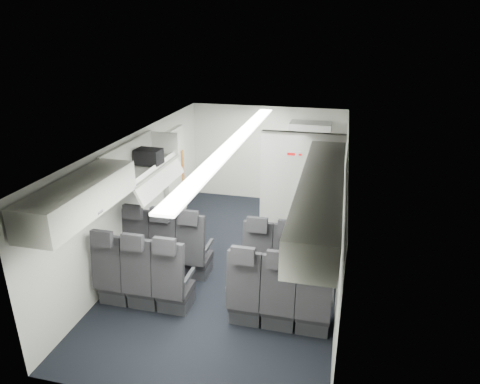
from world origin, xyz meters
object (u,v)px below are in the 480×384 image
at_px(seat_row_front, 226,258).
at_px(seat_row_mid, 209,290).
at_px(flight_attendant, 273,192).
at_px(boarding_door, 175,174).
at_px(carry_on_bag, 149,157).
at_px(galley_unit, 308,166).

xyz_separation_m(seat_row_front, seat_row_mid, (0.00, -0.90, 0.00)).
bearing_deg(seat_row_mid, flight_attendant, 82.17).
height_order(seat_row_mid, boarding_door, boarding_door).
bearing_deg(carry_on_bag, seat_row_mid, -41.23).
xyz_separation_m(seat_row_mid, galley_unit, (0.95, 4.15, 0.55)).
distance_m(seat_row_mid, boarding_door, 3.45).
distance_m(galley_unit, boarding_door, 2.84).
bearing_deg(galley_unit, boarding_door, -155.72).
bearing_deg(seat_row_front, carry_on_bag, 161.93).
bearing_deg(carry_on_bag, galley_unit, 53.16).
xyz_separation_m(boarding_door, carry_on_bag, (0.25, -1.63, 0.86)).
bearing_deg(carry_on_bag, flight_attendant, 44.19).
xyz_separation_m(seat_row_mid, carry_on_bag, (-1.39, 1.35, 1.41)).
bearing_deg(boarding_door, seat_row_front, -51.84).
bearing_deg(boarding_door, seat_row_mid, -61.23).
height_order(galley_unit, carry_on_bag, carry_on_bag).
bearing_deg(galley_unit, carry_on_bag, -129.87).
bearing_deg(flight_attendant, carry_on_bag, 136.30).
distance_m(seat_row_mid, galley_unit, 4.30).
distance_m(boarding_door, carry_on_bag, 1.86).
bearing_deg(flight_attendant, seat_row_mid, 177.30).
bearing_deg(seat_row_mid, carry_on_bag, 135.75).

